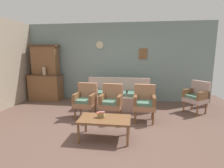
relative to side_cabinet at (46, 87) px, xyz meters
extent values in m
plane|color=brown|center=(2.53, -2.25, -0.47)|extent=(7.68, 7.68, 0.00)
cube|color=gray|center=(2.53, 0.38, 0.88)|extent=(6.40, 0.06, 2.70)
cube|color=brown|center=(3.43, 0.33, 1.18)|extent=(0.28, 0.02, 0.36)
cylinder|color=beige|center=(1.93, 0.33, 1.48)|extent=(0.26, 0.03, 0.26)
cube|color=brown|center=(0.00, 0.00, -0.02)|extent=(1.10, 0.52, 0.90)
cube|color=#462D1B|center=(0.00, 0.00, 0.45)|extent=(1.16, 0.55, 0.03)
cube|color=brown|center=(0.00, 0.08, 0.94)|extent=(0.90, 0.36, 0.95)
cube|color=#462D1B|center=(0.00, 0.08, 1.45)|extent=(0.99, 0.38, 0.08)
cylinder|color=tan|center=(0.07, -0.18, 0.60)|extent=(0.12, 0.12, 0.27)
cube|color=tan|center=(2.65, -0.58, -0.26)|extent=(1.98, 0.83, 0.42)
cube|color=tan|center=(2.66, -0.26, 0.19)|extent=(1.97, 0.19, 0.48)
cube|color=tan|center=(3.56, -0.59, 0.07)|extent=(0.17, 0.80, 0.24)
cube|color=tan|center=(1.75, -0.56, 0.07)|extent=(0.17, 0.80, 0.24)
cube|color=#4C705B|center=(3.23, -0.63, 0.00)|extent=(0.53, 0.57, 0.10)
cube|color=#4C705B|center=(2.65, -0.62, 0.00)|extent=(0.53, 0.57, 0.10)
cube|color=#4C705B|center=(2.08, -0.61, 0.00)|extent=(0.53, 0.57, 0.10)
cube|color=#9E6B4C|center=(1.92, -1.57, -0.09)|extent=(0.56, 0.52, 0.12)
cube|color=#4C705B|center=(1.92, -1.59, 0.00)|extent=(0.48, 0.44, 0.10)
cube|color=#9E6B4C|center=(1.94, -1.37, 0.20)|extent=(0.53, 0.14, 0.46)
cube|color=brown|center=(2.14, -1.59, 0.08)|extent=(0.12, 0.49, 0.22)
cube|color=brown|center=(1.71, -1.55, 0.08)|extent=(0.12, 0.49, 0.22)
cylinder|color=brown|center=(2.12, -1.78, -0.31)|extent=(0.04, 0.04, 0.32)
cylinder|color=brown|center=(1.70, -1.74, -0.31)|extent=(0.04, 0.04, 0.32)
cylinder|color=brown|center=(2.15, -1.40, -0.31)|extent=(0.04, 0.04, 0.32)
cylinder|color=brown|center=(1.73, -1.36, -0.31)|extent=(0.04, 0.04, 0.32)
cube|color=#9E6B4C|center=(2.60, -1.60, -0.09)|extent=(0.55, 0.52, 0.12)
cube|color=#4C705B|center=(2.60, -1.62, 0.00)|extent=(0.47, 0.44, 0.10)
cube|color=#9E6B4C|center=(2.62, -1.40, 0.20)|extent=(0.53, 0.14, 0.46)
cube|color=brown|center=(2.82, -1.61, 0.08)|extent=(0.11, 0.48, 0.22)
cube|color=brown|center=(2.38, -1.58, 0.08)|extent=(0.11, 0.48, 0.22)
cylinder|color=brown|center=(2.80, -1.80, -0.31)|extent=(0.04, 0.04, 0.32)
cylinder|color=brown|center=(2.38, -1.77, -0.31)|extent=(0.04, 0.04, 0.32)
cylinder|color=brown|center=(2.83, -1.42, -0.31)|extent=(0.04, 0.04, 0.32)
cylinder|color=brown|center=(2.41, -1.39, -0.31)|extent=(0.04, 0.04, 0.32)
cube|color=#9E6B4C|center=(3.42, -1.58, -0.09)|extent=(0.54, 0.50, 0.12)
cube|color=#4C705B|center=(3.42, -1.60, 0.00)|extent=(0.46, 0.43, 0.10)
cube|color=#9E6B4C|center=(3.43, -1.38, 0.20)|extent=(0.52, 0.12, 0.46)
cube|color=brown|center=(3.64, -1.59, 0.08)|extent=(0.10, 0.48, 0.22)
cube|color=brown|center=(3.20, -1.57, 0.08)|extent=(0.10, 0.48, 0.22)
cylinder|color=brown|center=(3.62, -1.78, -0.31)|extent=(0.04, 0.04, 0.32)
cylinder|color=brown|center=(3.20, -1.76, -0.31)|extent=(0.04, 0.04, 0.32)
cylinder|color=brown|center=(3.64, -1.40, -0.31)|extent=(0.04, 0.04, 0.32)
cylinder|color=brown|center=(3.22, -1.38, -0.31)|extent=(0.04, 0.04, 0.32)
cube|color=tan|center=(4.87, -0.76, -0.09)|extent=(0.70, 0.71, 0.12)
cube|color=#4C705B|center=(4.85, -0.78, 0.00)|extent=(0.59, 0.60, 0.10)
cube|color=tan|center=(5.02, -0.64, 0.20)|extent=(0.40, 0.47, 0.46)
cube|color=brown|center=(5.00, -0.94, 0.08)|extent=(0.43, 0.36, 0.22)
cube|color=brown|center=(4.73, -0.59, 0.08)|extent=(0.43, 0.36, 0.22)
cylinder|color=brown|center=(4.85, -1.05, -0.31)|extent=(0.04, 0.04, 0.32)
cylinder|color=brown|center=(4.59, -0.72, -0.31)|extent=(0.04, 0.04, 0.32)
cylinder|color=brown|center=(5.14, -0.81, -0.31)|extent=(0.04, 0.04, 0.32)
cylinder|color=brown|center=(4.88, -0.48, -0.31)|extent=(0.04, 0.04, 0.32)
cube|color=brown|center=(2.62, -2.58, -0.07)|extent=(1.00, 0.56, 0.04)
cylinder|color=brown|center=(2.16, -2.34, -0.28)|extent=(0.04, 0.04, 0.38)
cylinder|color=brown|center=(3.08, -2.34, -0.28)|extent=(0.04, 0.04, 0.38)
cylinder|color=brown|center=(2.16, -2.82, -0.28)|extent=(0.04, 0.04, 0.38)
cylinder|color=brown|center=(3.08, -2.82, -0.28)|extent=(0.04, 0.04, 0.38)
cube|color=tan|center=(2.53, -2.53, -0.03)|extent=(0.14, 0.09, 0.03)
cube|color=#7D9857|center=(2.56, -2.54, -0.01)|extent=(0.10, 0.08, 0.03)
cube|color=olive|center=(2.54, -2.55, 0.02)|extent=(0.13, 0.10, 0.02)
cube|color=#DC6847|center=(2.53, -2.55, 0.04)|extent=(0.14, 0.08, 0.03)
cube|color=#A46662|center=(2.56, -2.55, 0.07)|extent=(0.11, 0.07, 0.02)
cylinder|color=#8B6352|center=(5.38, -0.10, -0.12)|extent=(0.20, 0.20, 0.69)
camera|label=1|loc=(3.19, -5.71, 1.20)|focal=27.67mm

